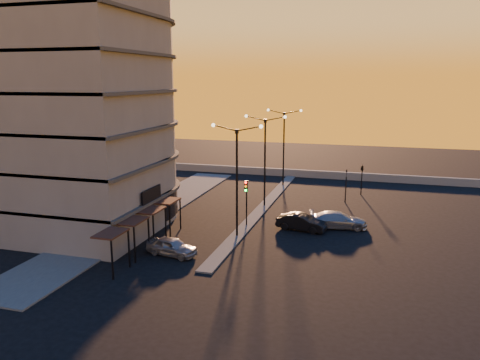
% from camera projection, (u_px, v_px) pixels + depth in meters
% --- Properties ---
extents(ground, '(120.00, 120.00, 0.00)m').
position_uv_depth(ground, '(237.00, 237.00, 39.47)').
color(ground, black).
rests_on(ground, ground).
extents(sidewalk_west, '(5.00, 40.00, 0.12)m').
position_uv_depth(sidewalk_west, '(147.00, 213.00, 46.09)').
color(sidewalk_west, '#4A4A47').
rests_on(sidewalk_west, ground).
extents(median, '(1.20, 36.00, 0.12)m').
position_uv_depth(median, '(264.00, 206.00, 48.84)').
color(median, '#4A4A47').
rests_on(median, ground).
extents(parapet, '(44.00, 0.50, 1.00)m').
position_uv_depth(parapet, '(306.00, 174.00, 63.21)').
color(parapet, gray).
rests_on(parapet, ground).
extents(building, '(14.35, 17.08, 25.00)m').
position_uv_depth(building, '(84.00, 92.00, 40.82)').
color(building, slate).
rests_on(building, ground).
extents(streetlamp_near, '(4.32, 0.32, 9.51)m').
position_uv_depth(streetlamp_near, '(237.00, 172.00, 38.29)').
color(streetlamp_near, black).
rests_on(streetlamp_near, ground).
extents(streetlamp_mid, '(4.32, 0.32, 9.51)m').
position_uv_depth(streetlamp_mid, '(265.00, 153.00, 47.67)').
color(streetlamp_mid, black).
rests_on(streetlamp_mid, ground).
extents(streetlamp_far, '(4.32, 0.32, 9.51)m').
position_uv_depth(streetlamp_far, '(284.00, 141.00, 57.05)').
color(streetlamp_far, black).
rests_on(streetlamp_far, ground).
extents(traffic_light_main, '(0.28, 0.44, 4.25)m').
position_uv_depth(traffic_light_main, '(246.00, 195.00, 41.56)').
color(traffic_light_main, black).
rests_on(traffic_light_main, ground).
extents(signal_east_a, '(0.13, 0.16, 3.60)m').
position_uv_depth(signal_east_a, '(346.00, 185.00, 50.00)').
color(signal_east_a, black).
rests_on(signal_east_a, ground).
extents(signal_east_b, '(0.42, 1.99, 3.60)m').
position_uv_depth(signal_east_b, '(362.00, 168.00, 53.10)').
color(signal_east_b, black).
rests_on(signal_east_b, ground).
extents(car_hatchback, '(4.21, 2.30, 1.36)m').
position_uv_depth(car_hatchback, '(172.00, 247.00, 35.18)').
color(car_hatchback, gray).
rests_on(car_hatchback, ground).
extents(car_sedan, '(4.55, 2.20, 1.44)m').
position_uv_depth(car_sedan, '(302.00, 222.00, 41.04)').
color(car_sedan, black).
rests_on(car_sedan, ground).
extents(car_wagon, '(5.33, 2.89, 1.47)m').
position_uv_depth(car_wagon, '(338.00, 220.00, 41.64)').
color(car_wagon, '#98999F').
rests_on(car_wagon, ground).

